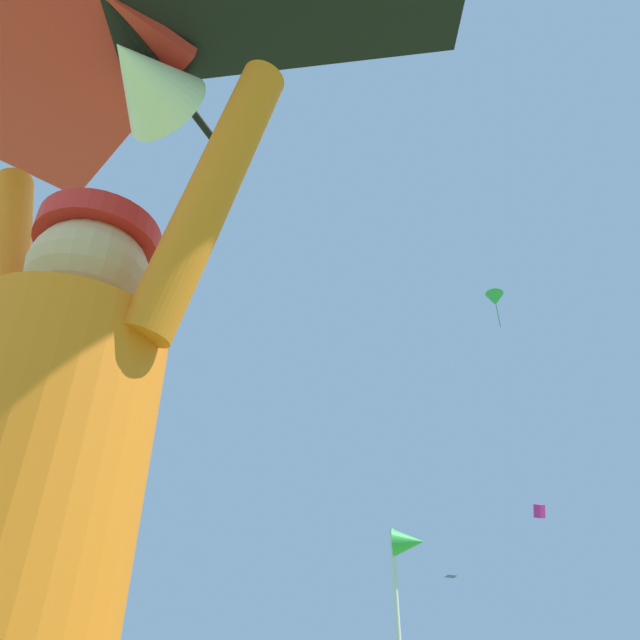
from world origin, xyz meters
TOP-DOWN VIEW (x-y plane):
  - kite_flyer_person at (0.36, 0.14)m, footprint 0.80×0.42m
  - held_stunt_kite at (0.34, 0.05)m, footprint 2.05×1.32m
  - distant_kite_magenta_low_left at (7.52, 32.21)m, footprint 0.67×0.78m
  - distant_kite_green_far_center at (7.03, 30.16)m, footprint 1.53×1.49m
  - distant_kite_blue_overhead_distant at (2.22, 26.82)m, footprint 0.59×0.59m
  - marker_flag at (0.84, 4.80)m, footprint 0.30×0.24m

SIDE VIEW (x-z plane):
  - kite_flyer_person at x=0.36m, z-range -0.02..1.90m
  - marker_flag at x=0.84m, z-range 0.76..2.83m
  - held_stunt_kite at x=0.34m, z-range 2.07..2.50m
  - distant_kite_blue_overhead_distant at x=2.22m, z-range 4.98..5.08m
  - distant_kite_magenta_low_left at x=7.52m, z-range 8.52..9.35m
  - distant_kite_green_far_center at x=7.03m, z-range 20.17..22.70m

